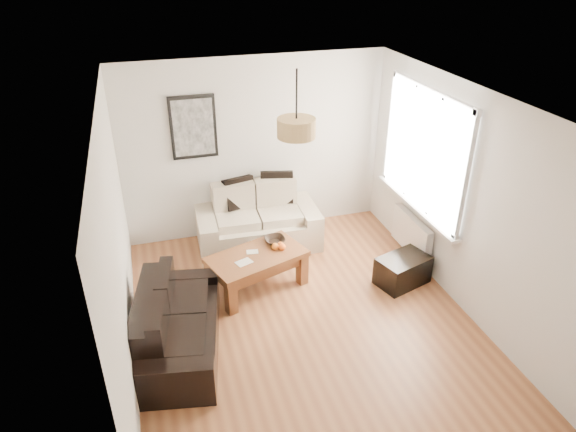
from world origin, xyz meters
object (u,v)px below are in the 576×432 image
object	(u,v)px
ottoman	(403,270)
coffee_table	(257,271)
sofa_leather	(178,322)
loveseat_cream	(258,218)

from	to	relation	value
ottoman	coffee_table	bearing A→B (deg)	166.60
sofa_leather	coffee_table	distance (m)	1.37
sofa_leather	ottoman	world-z (taller)	sofa_leather
loveseat_cream	sofa_leather	xyz separation A→B (m)	(-1.33, -1.90, -0.07)
sofa_leather	ottoman	bearing A→B (deg)	-70.92
sofa_leather	ottoman	distance (m)	2.92
loveseat_cream	sofa_leather	distance (m)	2.32
loveseat_cream	ottoman	xyz separation A→B (m)	(1.55, -1.47, -0.24)
ottoman	sofa_leather	bearing A→B (deg)	-171.66
loveseat_cream	sofa_leather	bearing A→B (deg)	-122.45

